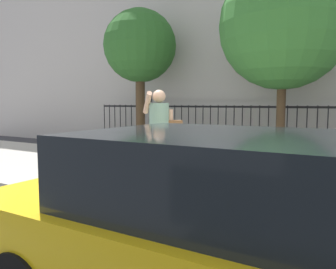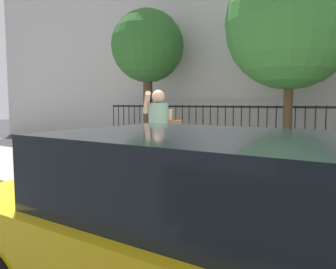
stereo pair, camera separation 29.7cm
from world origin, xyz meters
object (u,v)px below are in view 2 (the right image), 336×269
taxi_yellow (217,239)px  street_tree_mid (148,47)px  street_tree_near (291,24)px  pedestrian_on_phone (160,132)px

taxi_yellow → street_tree_mid: street_tree_mid is taller
street_tree_near → taxi_yellow: bearing=-79.8°
pedestrian_on_phone → street_tree_mid: size_ratio=0.37×
pedestrian_on_phone → street_tree_mid: street_tree_mid is taller
street_tree_mid → pedestrian_on_phone: bearing=-50.7°
street_tree_mid → taxi_yellow: bearing=-49.8°
pedestrian_on_phone → street_tree_near: bearing=74.6°
taxi_yellow → street_tree_near: 7.41m
pedestrian_on_phone → street_tree_mid: bearing=129.3°
street_tree_near → street_tree_mid: (-4.40, -0.08, -0.18)m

